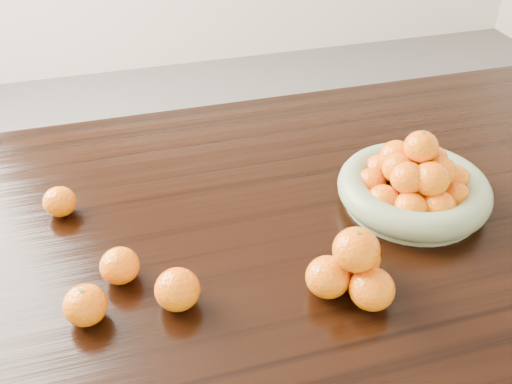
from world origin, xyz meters
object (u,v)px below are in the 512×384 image
object	(u,v)px
dining_table	(246,252)
loose_orange_0	(85,305)
fruit_bowl	(414,184)
orange_pyramid	(354,268)

from	to	relation	value
dining_table	loose_orange_0	size ratio (longest dim) A/B	27.74
fruit_bowl	loose_orange_0	xyz separation A→B (m)	(-0.66, -0.14, -0.01)
dining_table	orange_pyramid	size ratio (longest dim) A/B	13.17
dining_table	orange_pyramid	distance (m)	0.30
fruit_bowl	orange_pyramid	xyz separation A→B (m)	(-0.22, -0.20, 0.00)
orange_pyramid	loose_orange_0	bearing A→B (deg)	173.00
fruit_bowl	orange_pyramid	distance (m)	0.29
dining_table	loose_orange_0	xyz separation A→B (m)	(-0.32, -0.18, 0.12)
orange_pyramid	loose_orange_0	world-z (taller)	orange_pyramid
orange_pyramid	loose_orange_0	distance (m)	0.45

